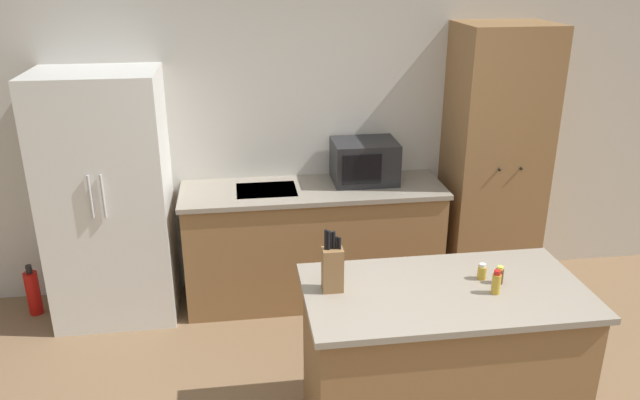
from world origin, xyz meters
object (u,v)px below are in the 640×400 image
Objects in this scene: refrigerator at (108,199)px; spice_bottle_tall_dark at (499,275)px; microwave at (364,161)px; spice_bottle_amber_oil at (496,283)px; pantry_cabinet at (494,162)px; knife_block at (332,268)px; spice_bottle_short_red at (482,272)px; fire_extinguisher at (33,292)px.

spice_bottle_tall_dark is (2.27, -1.55, 0.04)m from refrigerator.
microwave is 3.66× the size of spice_bottle_amber_oil.
pantry_cabinet is at bearing 67.99° from spice_bottle_amber_oil.
refrigerator reaches higher than spice_bottle_amber_oil.
knife_block is 0.82m from spice_bottle_short_red.
refrigerator is at bearing -176.75° from microwave.
microwave is 1.40× the size of knife_block.
refrigerator is 0.87× the size of pantry_cabinet.
spice_bottle_tall_dark is at bearing -37.72° from spice_bottle_short_red.
microwave reaches higher than spice_bottle_tall_dark.
spice_bottle_amber_oil is at bearing -85.50° from spice_bottle_short_red.
spice_bottle_short_red is (0.81, 0.01, -0.09)m from knife_block.
pantry_cabinet is at bearing 45.53° from knife_block.
fire_extinguisher is at bearing 151.54° from spice_bottle_short_red.
microwave is 4.88× the size of spice_bottle_tall_dark.
spice_bottle_tall_dark is at bearing 58.41° from spice_bottle_amber_oil.
refrigerator is 18.46× the size of spice_bottle_tall_dark.
fire_extinguisher is at bearing 175.87° from refrigerator.
microwave is 1.70m from spice_bottle_tall_dark.
knife_block is at bearing 169.72° from spice_bottle_amber_oil.
refrigerator reaches higher than spice_bottle_tall_dark.
pantry_cabinet is 1.68m from spice_bottle_short_red.
fire_extinguisher is at bearing -178.63° from microwave.
spice_bottle_tall_dark is at bearing -111.35° from pantry_cabinet.
pantry_cabinet reaches higher than spice_bottle_short_red.
spice_bottle_short_red is at bearing -114.42° from pantry_cabinet.
microwave is at bearing 101.07° from spice_bottle_short_red.
fire_extinguisher is (-2.91, 1.59, -0.77)m from spice_bottle_tall_dark.
spice_bottle_amber_oil is (2.21, -1.65, 0.06)m from refrigerator.
spice_bottle_amber_oil is (0.32, -1.75, -0.11)m from microwave.
fire_extinguisher is (-2.02, 1.54, -0.85)m from knife_block.
microwave is at bearing 176.09° from pantry_cabinet.
refrigerator is 20.37× the size of spice_bottle_short_red.
pantry_cabinet is 1.82m from spice_bottle_amber_oil.
spice_bottle_amber_oil is at bearing -30.75° from fire_extinguisher.
microwave is at bearing 72.64° from knife_block.
refrigerator is at bearing -179.25° from pantry_cabinet.
refrigerator is 2.65m from spice_bottle_short_red.
microwave reaches higher than spice_bottle_short_red.
pantry_cabinet is 21.16× the size of spice_bottle_tall_dark.
spice_bottle_tall_dark is at bearing -34.31° from refrigerator.
spice_bottle_amber_oil is (-0.68, -1.69, -0.08)m from pantry_cabinet.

